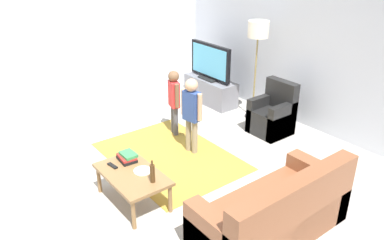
{
  "coord_description": "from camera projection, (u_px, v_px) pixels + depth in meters",
  "views": [
    {
      "loc": [
        3.97,
        -2.44,
        2.95
      ],
      "look_at": [
        0.0,
        0.6,
        0.65
      ],
      "focal_mm": 35.7,
      "sensor_mm": 36.0,
      "label": 1
    }
  ],
  "objects": [
    {
      "name": "bottle",
      "position": [
        152.0,
        173.0,
        4.43
      ],
      "size": [
        0.06,
        0.06,
        0.29
      ],
      "color": "#4C3319",
      "rests_on": "coffee_table"
    },
    {
      "name": "tv_stand",
      "position": [
        210.0,
        91.0,
        7.77
      ],
      "size": [
        1.2,
        0.44,
        0.5
      ],
      "color": "slate",
      "rests_on": "ground"
    },
    {
      "name": "child_center",
      "position": [
        192.0,
        109.0,
        5.7
      ],
      "size": [
        0.39,
        0.19,
        1.19
      ],
      "color": "gray",
      "rests_on": "ground"
    },
    {
      "name": "book_stack",
      "position": [
        127.0,
        157.0,
        4.9
      ],
      "size": [
        0.28,
        0.21,
        0.11
      ],
      "color": "black",
      "rests_on": "coffee_table"
    },
    {
      "name": "area_rug",
      "position": [
        170.0,
        156.0,
        5.85
      ],
      "size": [
        2.2,
        1.6,
        0.01
      ],
      "primitive_type": "cube",
      "color": "#B28C33",
      "rests_on": "ground"
    },
    {
      "name": "wall_back",
      "position": [
        303.0,
        47.0,
        6.54
      ],
      "size": [
        6.0,
        0.12,
        2.7
      ],
      "primitive_type": "cube",
      "color": "silver",
      "rests_on": "ground"
    },
    {
      "name": "couch",
      "position": [
        277.0,
        215.0,
        4.12
      ],
      "size": [
        0.8,
        1.8,
        0.86
      ],
      "color": "brown",
      "rests_on": "ground"
    },
    {
      "name": "tv",
      "position": [
        210.0,
        62.0,
        7.5
      ],
      "size": [
        1.1,
        0.28,
        0.71
      ],
      "color": "black",
      "rests_on": "tv_stand"
    },
    {
      "name": "plate",
      "position": [
        143.0,
        171.0,
        4.68
      ],
      "size": [
        0.22,
        0.22,
        0.02
      ],
      "color": "white",
      "rests_on": "coffee_table"
    },
    {
      "name": "floor_lamp",
      "position": [
        258.0,
        35.0,
        6.55
      ],
      "size": [
        0.36,
        0.36,
        1.78
      ],
      "color": "#262626",
      "rests_on": "ground"
    },
    {
      "name": "coffee_table",
      "position": [
        132.0,
        176.0,
        4.67
      ],
      "size": [
        1.0,
        0.6,
        0.42
      ],
      "color": "olive",
      "rests_on": "ground"
    },
    {
      "name": "tv_remote",
      "position": [
        112.0,
        166.0,
        4.78
      ],
      "size": [
        0.17,
        0.07,
        0.02
      ],
      "primitive_type": "cube",
      "rotation": [
        0.0,
        0.0,
        0.14
      ],
      "color": "black",
      "rests_on": "coffee_table"
    },
    {
      "name": "ground",
      "position": [
        159.0,
        172.0,
        5.44
      ],
      "size": [
        7.8,
        7.8,
        0.0
      ],
      "primitive_type": "plane",
      "color": "#B2ADA3"
    },
    {
      "name": "child_near_tv",
      "position": [
        174.0,
        97.0,
        6.28
      ],
      "size": [
        0.36,
        0.19,
        1.12
      ],
      "color": "#4C4C59",
      "rests_on": "ground"
    },
    {
      "name": "wall_left",
      "position": [
        68.0,
        40.0,
        7.04
      ],
      "size": [
        0.12,
        6.0,
        2.7
      ],
      "primitive_type": "cube",
      "color": "silver",
      "rests_on": "ground"
    },
    {
      "name": "armchair",
      "position": [
        273.0,
        116.0,
        6.49
      ],
      "size": [
        0.6,
        0.6,
        0.9
      ],
      "color": "black",
      "rests_on": "ground"
    }
  ]
}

